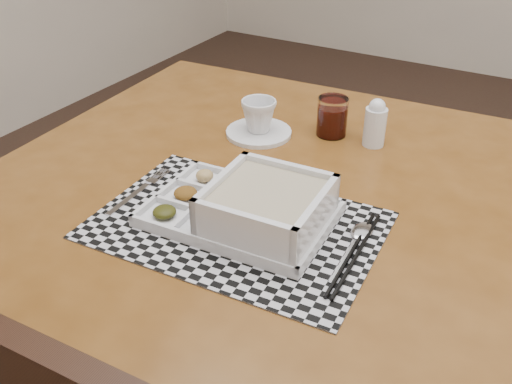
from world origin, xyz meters
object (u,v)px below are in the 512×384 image
serving_tray (258,211)px  dining_table (264,227)px  juice_glass (332,118)px  cup (259,116)px  creamer_bottle (375,123)px

serving_tray → dining_table: bearing=114.2°
serving_tray → juice_glass: size_ratio=3.73×
serving_tray → cup: serving_tray is taller
serving_tray → creamer_bottle: 0.41m
dining_table → creamer_bottle: 0.34m
dining_table → creamer_bottle: bearing=68.3°
serving_tray → juice_glass: bearing=95.4°
dining_table → cup: (-0.13, 0.21, 0.13)m
cup → creamer_bottle: size_ratio=0.73×
serving_tray → juice_glass: 0.40m
juice_glass → serving_tray: bearing=-84.6°
juice_glass → creamer_bottle: 0.10m
cup → juice_glass: bearing=28.8°
dining_table → creamer_bottle: size_ratio=10.84×
serving_tray → creamer_bottle: bearing=81.1°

